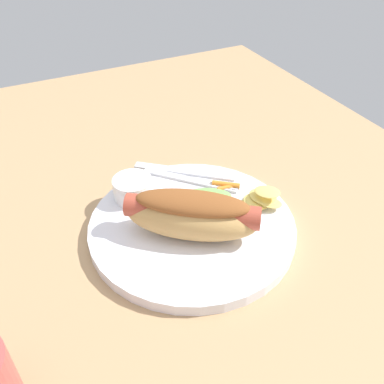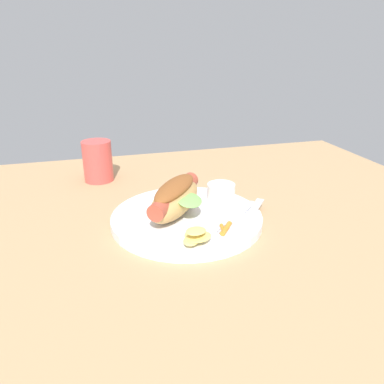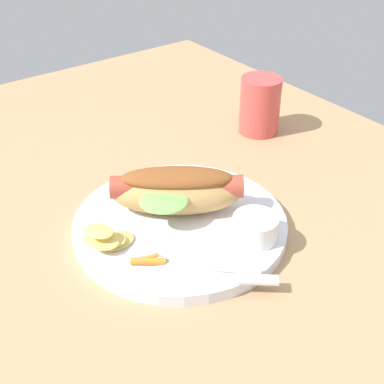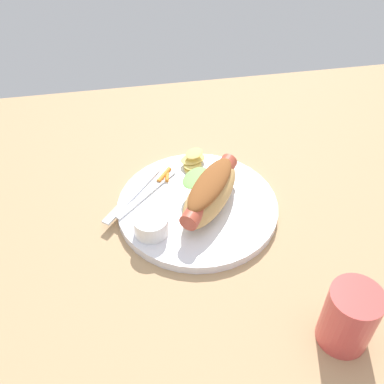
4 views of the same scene
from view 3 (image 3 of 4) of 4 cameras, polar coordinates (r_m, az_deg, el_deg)
name	(u,v)px [view 3 (image 3 of 4)]	position (r cm, az deg, el deg)	size (l,w,h in cm)	color
ground_plane	(182,229)	(71.35, -1.04, -3.98)	(120.00, 90.00, 1.80)	tan
plate	(180,225)	(69.34, -1.27, -3.50)	(27.42, 27.42, 1.60)	white
hot_dog	(179,188)	(68.82, -1.34, 0.38)	(14.80, 17.21, 6.16)	tan
sauce_ramekin	(255,228)	(65.40, 6.70, -3.82)	(5.53, 5.53, 3.10)	white
fork	(199,266)	(61.77, 0.74, -7.84)	(11.60, 11.02, 0.40)	silver
knife	(208,278)	(60.33, 1.66, -9.11)	(15.70, 1.40, 0.36)	silver
chips_pile	(107,239)	(65.05, -9.04, -4.89)	(5.73, 6.66, 2.72)	#E8CD68
carrot_garnish	(148,261)	(62.35, -4.70, -7.26)	(3.16, 3.72, 0.86)	orange
drinking_cup	(260,105)	(91.81, 7.21, 9.11)	(6.77, 6.77, 9.57)	#D84C47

